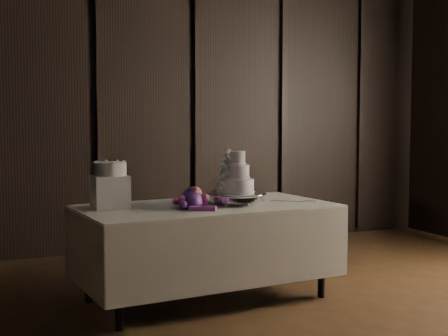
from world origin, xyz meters
TOP-DOWN VIEW (x-y plane):
  - room at (0.00, 0.00)m, footprint 6.08×7.08m
  - display_table at (-0.68, 1.40)m, footprint 2.08×1.23m
  - cake_stand at (-0.43, 1.37)m, footprint 0.62×0.62m
  - wedding_cake at (-0.46, 1.36)m, footprint 0.31×0.28m
  - bouquet at (-0.85, 1.27)m, footprint 0.47×0.51m
  - box_pedestal at (-1.42, 1.53)m, footprint 0.26×0.26m
  - small_cake at (-1.42, 1.53)m, footprint 0.26×0.26m
  - cake_knife at (0.00, 1.32)m, footprint 0.31×0.24m

SIDE VIEW (x-z plane):
  - display_table at x=-0.68m, z-range 0.04..0.80m
  - cake_knife at x=0.00m, z-range 0.76..0.77m
  - cake_stand at x=-0.43m, z-range 0.76..0.85m
  - bouquet at x=-0.85m, z-range 0.73..0.93m
  - box_pedestal at x=-1.42m, z-range 0.76..1.01m
  - wedding_cake at x=-0.46m, z-range 0.81..1.15m
  - small_cake at x=-1.42m, z-range 1.01..1.11m
  - room at x=0.00m, z-range -0.04..3.04m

